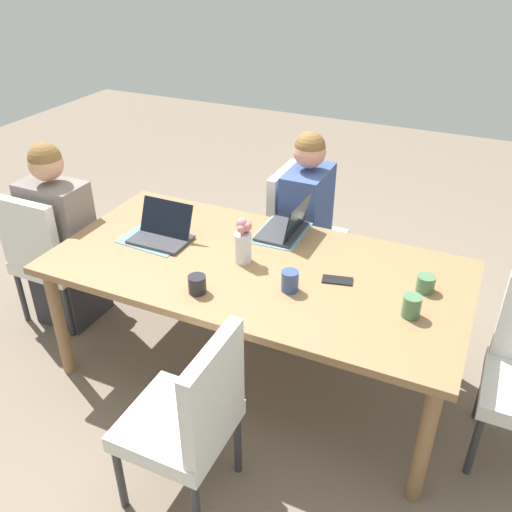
# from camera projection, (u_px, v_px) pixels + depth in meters

# --- Properties ---
(ground_plane) EXTENTS (10.00, 10.00, 0.00)m
(ground_plane) POSITION_uv_depth(u_px,v_px,m) (256.00, 371.00, 3.22)
(ground_plane) COLOR #756656
(dining_table) EXTENTS (2.15, 1.06, 0.74)m
(dining_table) POSITION_uv_depth(u_px,v_px,m) (256.00, 275.00, 2.88)
(dining_table) COLOR olive
(dining_table) RESTS_ON ground_plane
(chair_far_left_near) EXTENTS (0.44, 0.44, 0.90)m
(chair_far_left_near) POSITION_uv_depth(u_px,v_px,m) (298.00, 228.00, 3.69)
(chair_far_left_near) COLOR silver
(chair_far_left_near) RESTS_ON ground_plane
(person_far_left_near) EXTENTS (0.36, 0.40, 1.19)m
(person_far_left_near) POSITION_uv_depth(u_px,v_px,m) (306.00, 231.00, 3.60)
(person_far_left_near) COLOR #2D2D33
(person_far_left_near) RESTS_ON ground_plane
(chair_head_left_left_mid) EXTENTS (0.44, 0.44, 0.90)m
(chair_head_left_left_mid) POSITION_uv_depth(u_px,v_px,m) (48.00, 253.00, 3.41)
(chair_head_left_left_mid) COLOR silver
(chair_head_left_left_mid) RESTS_ON ground_plane
(person_head_left_left_mid) EXTENTS (0.40, 0.36, 1.19)m
(person_head_left_left_mid) POSITION_uv_depth(u_px,v_px,m) (63.00, 246.00, 3.43)
(person_head_left_left_mid) COLOR #2D2D33
(person_head_left_left_mid) RESTS_ON ground_plane
(chair_near_left_far) EXTENTS (0.44, 0.44, 0.90)m
(chair_near_left_far) POSITION_uv_depth(u_px,v_px,m) (191.00, 415.00, 2.27)
(chair_near_left_far) COLOR silver
(chair_near_left_far) RESTS_ON ground_plane
(flower_vase) EXTENTS (0.09, 0.11, 0.25)m
(flower_vase) POSITION_uv_depth(u_px,v_px,m) (243.00, 241.00, 2.80)
(flower_vase) COLOR silver
(flower_vase) RESTS_ON dining_table
(placemat_far_left_near) EXTENTS (0.27, 0.37, 0.00)m
(placemat_far_left_near) POSITION_uv_depth(u_px,v_px,m) (282.00, 233.00, 3.13)
(placemat_far_left_near) COLOR slate
(placemat_far_left_near) RESTS_ON dining_table
(placemat_head_left_left_mid) EXTENTS (0.38, 0.28, 0.00)m
(placemat_head_left_left_mid) POSITION_uv_depth(u_px,v_px,m) (155.00, 239.00, 3.07)
(placemat_head_left_left_mid) COLOR slate
(placemat_head_left_left_mid) RESTS_ON dining_table
(laptop_head_left_left_mid) EXTENTS (0.32, 0.22, 0.20)m
(laptop_head_left_left_mid) POSITION_uv_depth(u_px,v_px,m) (162.00, 233.00, 3.05)
(laptop_head_left_left_mid) COLOR #38383D
(laptop_head_left_left_mid) RESTS_ON dining_table
(laptop_far_left_near) EXTENTS (0.22, 0.32, 0.21)m
(laptop_far_left_near) POSITION_uv_depth(u_px,v_px,m) (287.00, 227.00, 3.10)
(laptop_far_left_near) COLOR #38383D
(laptop_far_left_near) RESTS_ON dining_table
(coffee_mug_near_left) EXTENTS (0.09, 0.09, 0.08)m
(coffee_mug_near_left) POSITION_uv_depth(u_px,v_px,m) (426.00, 283.00, 2.61)
(coffee_mug_near_left) COLOR #47704C
(coffee_mug_near_left) RESTS_ON dining_table
(coffee_mug_near_right) EXTENTS (0.08, 0.08, 0.10)m
(coffee_mug_near_right) POSITION_uv_depth(u_px,v_px,m) (412.00, 306.00, 2.44)
(coffee_mug_near_right) COLOR #47704C
(coffee_mug_near_right) RESTS_ON dining_table
(coffee_mug_centre_left) EXTENTS (0.08, 0.08, 0.10)m
(coffee_mug_centre_left) POSITION_uv_depth(u_px,v_px,m) (290.00, 281.00, 2.61)
(coffee_mug_centre_left) COLOR #33477A
(coffee_mug_centre_left) RESTS_ON dining_table
(coffee_mug_centre_right) EXTENTS (0.09, 0.09, 0.09)m
(coffee_mug_centre_right) POSITION_uv_depth(u_px,v_px,m) (197.00, 284.00, 2.60)
(coffee_mug_centre_right) COLOR #232328
(coffee_mug_centre_right) RESTS_ON dining_table
(phone_black) EXTENTS (0.16, 0.10, 0.01)m
(phone_black) POSITION_uv_depth(u_px,v_px,m) (337.00, 280.00, 2.71)
(phone_black) COLOR black
(phone_black) RESTS_ON dining_table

